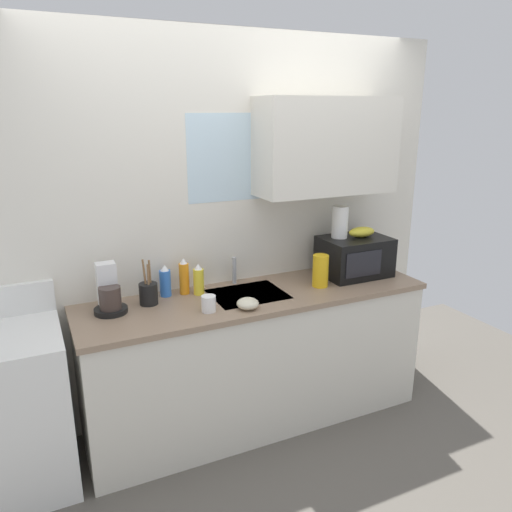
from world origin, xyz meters
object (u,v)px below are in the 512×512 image
object	(u,v)px
coffee_maker	(109,294)
small_bowl	(248,304)
dish_soap_bottle_orange	(184,277)
cereal_canister	(320,271)
banana_bunch	(362,232)
dish_soap_bottle_blue	(165,282)
utensil_crock	(148,293)
stove_range	(10,412)
dish_soap_bottle_yellow	(199,280)
paper_towel_roll	(340,222)
microwave	(354,256)
mug_white	(209,304)

from	to	relation	value
coffee_maker	small_bowl	world-z (taller)	coffee_maker
dish_soap_bottle_orange	cereal_canister	bearing A→B (deg)	-16.37
banana_bunch	dish_soap_bottle_blue	size ratio (longest dim) A/B	0.99
utensil_crock	small_bowl	size ratio (longest dim) A/B	2.17
cereal_canister	utensil_crock	size ratio (longest dim) A/B	0.76
stove_range	small_bowl	xyz separation A→B (m)	(1.32, -0.20, 0.47)
dish_soap_bottle_yellow	cereal_canister	xyz separation A→B (m)	(0.77, -0.20, 0.01)
banana_bunch	paper_towel_roll	world-z (taller)	paper_towel_roll
dish_soap_bottle_blue	utensil_crock	size ratio (longest dim) A/B	0.71
microwave	paper_towel_roll	size ratio (longest dim) A/B	2.09
stove_range	paper_towel_roll	bearing A→B (deg)	2.57
stove_range	coffee_maker	world-z (taller)	coffee_maker
paper_towel_roll	cereal_canister	bearing A→B (deg)	-147.99
coffee_maker	dish_soap_bottle_orange	distance (m)	0.49
stove_range	mug_white	xyz separation A→B (m)	(1.10, -0.14, 0.49)
dish_soap_bottle_orange	banana_bunch	bearing A→B (deg)	-6.87
mug_white	small_bowl	size ratio (longest dim) A/B	0.73
banana_bunch	dish_soap_bottle_orange	world-z (taller)	banana_bunch
microwave	dish_soap_bottle_orange	size ratio (longest dim) A/B	1.97
microwave	small_bowl	size ratio (longest dim) A/B	3.54
stove_range	utensil_crock	xyz separation A→B (m)	(0.81, 0.12, 0.51)
coffee_maker	dish_soap_bottle_yellow	bearing A→B (deg)	4.26
stove_range	microwave	distance (m)	2.32
microwave	cereal_canister	distance (m)	0.35
stove_range	dish_soap_bottle_blue	world-z (taller)	dish_soap_bottle_blue
mug_white	small_bowl	world-z (taller)	mug_white
banana_bunch	utensil_crock	world-z (taller)	banana_bunch
banana_bunch	coffee_maker	bearing A→B (deg)	178.05
coffee_maker	dish_soap_bottle_orange	xyz separation A→B (m)	(0.48, 0.09, 0.01)
microwave	small_bowl	distance (m)	0.97
coffee_maker	paper_towel_roll	bearing A→B (deg)	-0.30
paper_towel_roll	coffee_maker	distance (m)	1.59
dish_soap_bottle_blue	microwave	bearing A→B (deg)	-7.06
coffee_maker	cereal_canister	bearing A→B (deg)	-6.81
microwave	coffee_maker	xyz separation A→B (m)	(-1.67, 0.06, -0.03)
dish_soap_bottle_yellow	small_bowl	world-z (taller)	dish_soap_bottle_yellow
dish_soap_bottle_yellow	small_bowl	xyz separation A→B (m)	(0.18, -0.35, -0.06)
banana_bunch	utensil_crock	xyz separation A→B (m)	(-1.49, 0.07, -0.23)
coffee_maker	dish_soap_bottle_yellow	xyz separation A→B (m)	(0.56, 0.04, -0.01)
stove_range	dish_soap_bottle_blue	distance (m)	1.10
paper_towel_roll	dish_soap_bottle_yellow	bearing A→B (deg)	177.18
dish_soap_bottle_orange	microwave	bearing A→B (deg)	-7.23
dish_soap_bottle_yellow	dish_soap_bottle_orange	distance (m)	0.09
stove_range	dish_soap_bottle_orange	bearing A→B (deg)	10.49
banana_bunch	utensil_crock	distance (m)	1.51
microwave	banana_bunch	world-z (taller)	banana_bunch
coffee_maker	stove_range	bearing A→B (deg)	-169.76
banana_bunch	small_bowl	xyz separation A→B (m)	(-0.98, -0.25, -0.27)
microwave	small_bowl	bearing A→B (deg)	-165.04
dish_soap_bottle_orange	utensil_crock	distance (m)	0.26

